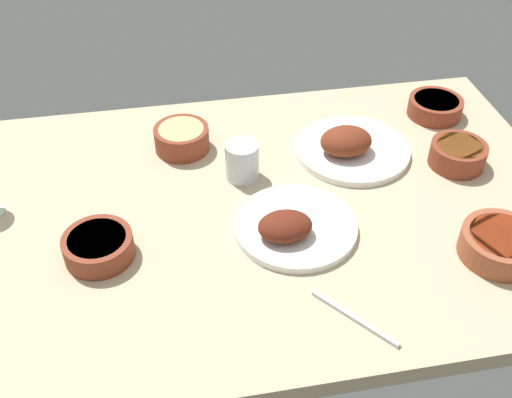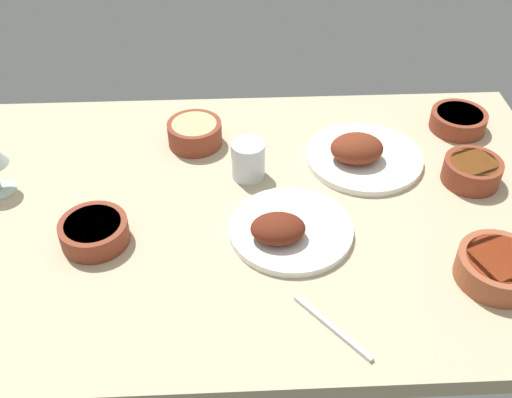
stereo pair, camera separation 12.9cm
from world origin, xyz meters
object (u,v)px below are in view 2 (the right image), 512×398
Objects in this scene: bowl_cream at (94,231)px; bowl_soup at (472,170)px; plate_center_main at (361,154)px; bowl_potatoes at (195,133)px; water_tumbler at (248,160)px; fork_loose at (332,327)px; plate_near_viewer at (287,229)px; bowl_sauce at (498,267)px; bowl_pasta at (458,120)px.

bowl_soup is at bearing 10.79° from bowl_cream.
bowl_potatoes is (-39.39, 9.46, 0.91)cm from plate_center_main.
water_tumbler reaches higher than fork_loose.
plate_near_viewer is 21.73cm from water_tumbler.
bowl_sauce is at bearing -98.80° from bowl_soup.
plate_near_viewer reaches higher than fork_loose.
plate_near_viewer is 1.86× the size of bowl_cream.
plate_center_main is at bearing 51.07° from plate_near_viewer.
water_tumbler is (-53.86, -16.85, 1.86)cm from bowl_pasta.
plate_near_viewer is 39.16cm from bowl_potatoes.
plate_center_main is 29.99cm from bowl_pasta.
plate_near_viewer is 1.98× the size of bowl_soup.
bowl_potatoes is 0.72× the size of fork_loose.
water_tumbler reaches higher than bowl_potatoes.
bowl_cream is 1.05× the size of bowl_potatoes.
fork_loose is (5.92, -23.81, -1.38)cm from plate_near_viewer.
bowl_potatoes is at bearing 120.29° from plate_near_viewer.
bowl_pasta is 0.89× the size of bowl_sauce.
bowl_soup reaches higher than bowl_pasta.
fork_loose is at bearing -105.92° from plate_center_main.
plate_center_main is 40.52cm from bowl_potatoes.
bowl_cream is 0.75× the size of fork_loose.
bowl_pasta is at bearing 17.37° from water_tumbler.
bowl_pasta is 93.27cm from bowl_cream.
plate_center_main is at bearing 160.56° from bowl_soup.
fork_loose is (-32.77, -10.48, -2.54)cm from bowl_sauce.
bowl_cream is 78.83cm from bowl_sauce.
bowl_sauce reaches higher than bowl_cream.
bowl_potatoes reaches higher than bowl_sauce.
bowl_pasta is 56.47cm from water_tumbler.
bowl_sauce is at bearing -99.04° from bowl_pasta.
bowl_pasta is at bearing 80.96° from bowl_sauce.
fork_loose is at bearing -73.53° from water_tumbler.
bowl_soup is 54.63cm from fork_loose.
bowl_sauce is at bearing -36.33° from water_tumbler.
bowl_sauce is 34.49cm from fork_loose.
plate_center_main is 42.21cm from bowl_sauce.
bowl_potatoes is at bearing -177.06° from bowl_pasta.
bowl_sauce is 0.85× the size of fork_loose.
plate_near_viewer is 24.58cm from fork_loose.
water_tumbler is (-7.13, 20.36, 2.64)cm from plate_near_viewer.
fork_loose is (13.06, -44.17, -4.02)cm from water_tumbler.
bowl_cream is (-58.60, -23.98, 0.43)cm from plate_center_main.
plate_near_viewer is 46.11cm from bowl_soup.
plate_near_viewer is at bearing -59.71° from bowl_potatoes.
bowl_potatoes is 18.46cm from water_tumbler.
plate_center_main is 50.10cm from fork_loose.
fork_loose is (25.66, -57.61, -2.75)cm from bowl_potatoes.
plate_near_viewer is at bearing -0.51° from bowl_cream.
plate_near_viewer reaches higher than bowl_sauce.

